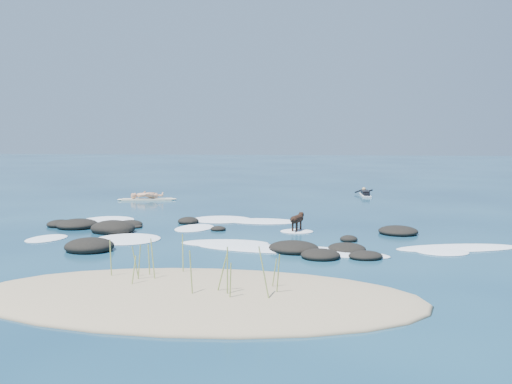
# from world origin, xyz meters

# --- Properties ---
(ground) EXTENTS (160.00, 160.00, 0.00)m
(ground) POSITION_xyz_m (0.00, 0.00, 0.00)
(ground) COLOR #0A2642
(ground) RESTS_ON ground
(sand_dune) EXTENTS (9.00, 4.40, 0.60)m
(sand_dune) POSITION_xyz_m (0.00, -8.20, 0.00)
(sand_dune) COLOR #9E8966
(sand_dune) RESTS_ON ground
(dune_grass) EXTENTS (3.60, 1.99, 1.06)m
(dune_grass) POSITION_xyz_m (-0.07, -8.22, 0.57)
(dune_grass) COLOR #8CA14D
(dune_grass) RESTS_ON ground
(reef_rocks) EXTENTS (12.80, 6.43, 0.52)m
(reef_rocks) POSITION_xyz_m (-1.75, -1.83, 0.09)
(reef_rocks) COLOR black
(reef_rocks) RESTS_ON ground
(breaking_foam) EXTENTS (14.83, 7.87, 0.12)m
(breaking_foam) POSITION_xyz_m (-0.28, -0.99, 0.01)
(breaking_foam) COLOR white
(breaking_foam) RESTS_ON ground
(standing_surfer_rig) EXTENTS (2.89, 1.07, 1.66)m
(standing_surfer_rig) POSITION_xyz_m (-6.29, 8.36, 0.65)
(standing_surfer_rig) COLOR #FAECC8
(standing_surfer_rig) RESTS_ON ground
(paddling_surfer_rig) EXTENTS (1.00, 2.22, 0.38)m
(paddling_surfer_rig) POSITION_xyz_m (4.56, 11.92, 0.13)
(paddling_surfer_rig) COLOR white
(paddling_surfer_rig) RESTS_ON ground
(dog) EXTENTS (0.48, 1.00, 0.65)m
(dog) POSITION_xyz_m (1.57, -0.20, 0.43)
(dog) COLOR black
(dog) RESTS_ON ground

